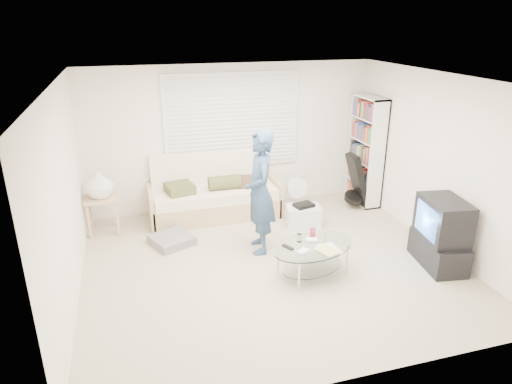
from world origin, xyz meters
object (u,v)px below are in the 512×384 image
object	(u,v)px
tv_unit	(441,234)
coffee_table	(313,251)
futon_sofa	(214,196)
bookshelf	(366,151)

from	to	relation	value
tv_unit	coffee_table	xyz separation A→B (m)	(-1.76, 0.23, -0.12)
futon_sofa	coffee_table	size ratio (longest dim) A/B	1.66
coffee_table	futon_sofa	bearing A→B (deg)	110.46
futon_sofa	coffee_table	distance (m)	2.43
bookshelf	coffee_table	size ratio (longest dim) A/B	1.47
bookshelf	tv_unit	xyz separation A→B (m)	(-0.13, -2.37, -0.50)
bookshelf	coffee_table	world-z (taller)	bookshelf
futon_sofa	bookshelf	distance (m)	2.81
tv_unit	bookshelf	bearing A→B (deg)	86.98
bookshelf	coffee_table	bearing A→B (deg)	-131.40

